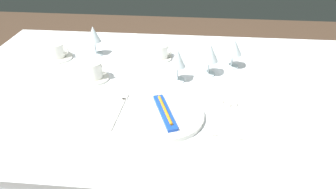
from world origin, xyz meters
name	(u,v)px	position (x,y,z in m)	size (l,w,h in m)	color
dining_table	(165,101)	(0.00, 0.00, 0.66)	(1.80, 1.11, 0.74)	white
dinner_plate	(165,116)	(0.02, -0.22, 0.75)	(0.28, 0.28, 0.02)	white
toothbrush_package	(165,112)	(0.02, -0.22, 0.77)	(0.11, 0.21, 0.02)	blue
fork_outer	(119,109)	(-0.15, -0.19, 0.74)	(0.03, 0.23, 0.00)	beige
dinner_knife	(212,116)	(0.19, -0.20, 0.74)	(0.03, 0.22, 0.00)	beige
spoon_soup	(221,112)	(0.23, -0.17, 0.74)	(0.03, 0.23, 0.01)	beige
spoon_dessert	(228,114)	(0.25, -0.18, 0.74)	(0.03, 0.22, 0.01)	beige
spoon_tea	(236,114)	(0.28, -0.18, 0.74)	(0.03, 0.22, 0.01)	beige
saucer_left	(95,78)	(-0.30, 0.02, 0.74)	(0.12, 0.12, 0.01)	white
coffee_cup_left	(94,70)	(-0.30, 0.02, 0.79)	(0.10, 0.07, 0.07)	white
saucer_right	(159,58)	(-0.05, 0.24, 0.74)	(0.12, 0.12, 0.01)	white
coffee_cup_right	(159,51)	(-0.05, 0.24, 0.78)	(0.11, 0.09, 0.06)	white
saucer_far	(58,58)	(-0.54, 0.20, 0.74)	(0.14, 0.14, 0.01)	white
coffee_cup_far	(57,50)	(-0.54, 0.20, 0.78)	(0.10, 0.08, 0.07)	white
wine_glass_centre	(94,36)	(-0.37, 0.26, 0.84)	(0.07, 0.07, 0.15)	silver
wine_glass_left	(210,53)	(0.18, 0.11, 0.84)	(0.08, 0.08, 0.15)	silver
wine_glass_right	(178,60)	(0.05, 0.04, 0.84)	(0.07, 0.07, 0.15)	silver
wine_glass_far	(234,48)	(0.29, 0.19, 0.84)	(0.08, 0.08, 0.14)	silver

